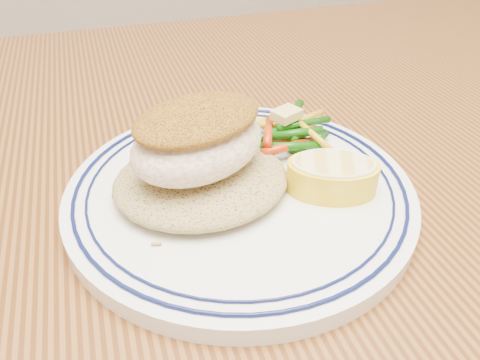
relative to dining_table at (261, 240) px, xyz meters
name	(u,v)px	position (x,y,z in m)	size (l,w,h in m)	color
dining_table	(261,240)	(0.00, 0.00, 0.00)	(1.50, 0.90, 0.75)	#4F2A0F
plate	(240,191)	(-0.04, -0.05, 0.11)	(0.28, 0.28, 0.02)	white
rice_pilaf	(201,177)	(-0.07, -0.04, 0.13)	(0.14, 0.12, 0.03)	#96814B
fish_fillet	(198,138)	(-0.07, -0.04, 0.16)	(0.13, 0.11, 0.05)	#F9E9CE
vegetable_pile	(286,133)	(0.02, 0.00, 0.13)	(0.10, 0.09, 0.03)	#104909
butter_pat	(287,114)	(0.02, 0.00, 0.14)	(0.02, 0.02, 0.01)	#DBCC6B
lemon_wedge	(332,175)	(0.03, -0.08, 0.13)	(0.08, 0.08, 0.03)	yellow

